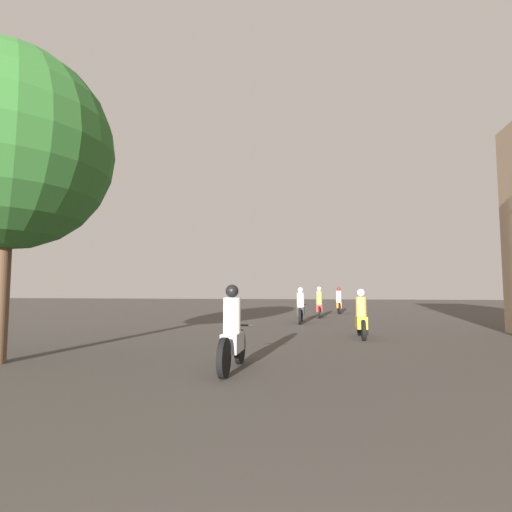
# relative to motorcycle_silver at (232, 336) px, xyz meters

# --- Properties ---
(motorcycle_silver) EXTENTS (0.60, 2.01, 1.57)m
(motorcycle_silver) POSITION_rel_motorcycle_silver_xyz_m (0.00, 0.00, 0.00)
(motorcycle_silver) COLOR black
(motorcycle_silver) RESTS_ON ground_plane
(motorcycle_yellow) EXTENTS (0.60, 1.91, 1.50)m
(motorcycle_yellow) POSITION_rel_motorcycle_silver_xyz_m (2.82, 5.43, -0.04)
(motorcycle_yellow) COLOR black
(motorcycle_yellow) RESTS_ON ground_plane
(motorcycle_black) EXTENTS (0.60, 2.04, 1.57)m
(motorcycle_black) POSITION_rel_motorcycle_silver_xyz_m (0.72, 10.54, 0.00)
(motorcycle_black) COLOR black
(motorcycle_black) RESTS_ON ground_plane
(motorcycle_red) EXTENTS (0.60, 1.92, 1.62)m
(motorcycle_red) POSITION_rel_motorcycle_silver_xyz_m (1.52, 14.16, 0.02)
(motorcycle_red) COLOR black
(motorcycle_red) RESTS_ON ground_plane
(motorcycle_orange) EXTENTS (0.60, 2.01, 1.62)m
(motorcycle_orange) POSITION_rel_motorcycle_silver_xyz_m (2.69, 17.94, 0.01)
(motorcycle_orange) COLOR black
(motorcycle_orange) RESTS_ON ground_plane
(street_tree) EXTENTS (4.27, 4.27, 6.57)m
(street_tree) POSITION_rel_motorcycle_silver_xyz_m (-4.82, -0.08, 3.79)
(street_tree) COLOR brown
(street_tree) RESTS_ON ground_plane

